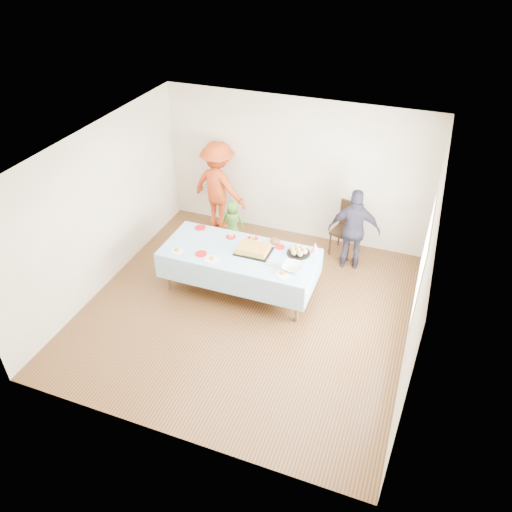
{
  "coord_description": "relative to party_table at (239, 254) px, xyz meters",
  "views": [
    {
      "loc": [
        2.27,
        -5.64,
        5.32
      ],
      "look_at": [
        0.06,
        0.3,
        0.87
      ],
      "focal_mm": 35.0,
      "sensor_mm": 36.0,
      "label": 1
    }
  ],
  "objects": [
    {
      "name": "plate_white_right",
      "position": [
        0.84,
        -0.33,
        0.06
      ],
      "size": [
        0.22,
        0.22,
        0.01
      ],
      "primitive_type": "cylinder",
      "color": "white",
      "rests_on": "party_table"
    },
    {
      "name": "toddler_mid",
      "position": [
        -0.68,
        1.32,
        -0.28
      ],
      "size": [
        0.47,
        0.35,
        0.88
      ],
      "primitive_type": "imported",
      "rotation": [
        0.0,
        0.0,
        3.32
      ],
      "color": "#457E2A",
      "rests_on": "ground"
    },
    {
      "name": "toddler_left",
      "position": [
        -0.17,
        0.57,
        -0.34
      ],
      "size": [
        0.31,
        0.24,
        0.77
      ],
      "primitive_type": "imported",
      "rotation": [
        0.0,
        0.0,
        3.37
      ],
      "color": "#E01C5F",
      "rests_on": "ground"
    },
    {
      "name": "plate_white_left",
      "position": [
        -0.94,
        -0.34,
        0.06
      ],
      "size": [
        0.2,
        0.2,
        0.01
      ],
      "primitive_type": "cylinder",
      "color": "white",
      "rests_on": "party_table"
    },
    {
      "name": "dining_chair",
      "position": [
        1.41,
        1.77,
        -0.17
      ],
      "size": [
        0.52,
        0.52,
        0.99
      ],
      "rotation": [
        0.0,
        0.0,
        -0.25
      ],
      "color": "black",
      "rests_on": "ground"
    },
    {
      "name": "toddler_right",
      "position": [
        0.43,
        0.46,
        -0.29
      ],
      "size": [
        0.48,
        0.4,
        0.86
      ],
      "primitive_type": "imported",
      "rotation": [
        0.0,
        0.0,
        2.94
      ],
      "color": "tan",
      "rests_on": "ground"
    },
    {
      "name": "punch_bowl",
      "position": [
        0.94,
        -0.16,
        0.1
      ],
      "size": [
        0.33,
        0.33,
        0.08
      ],
      "primitive_type": "imported",
      "color": "silver",
      "rests_on": "party_table"
    },
    {
      "name": "plate_red_far_b",
      "position": [
        -0.29,
        0.35,
        0.06
      ],
      "size": [
        0.17,
        0.17,
        0.01
      ],
      "primitive_type": "cylinder",
      "color": "red",
      "rests_on": "party_table"
    },
    {
      "name": "plate_red_far_a",
      "position": [
        -0.9,
        0.43,
        0.06
      ],
      "size": [
        0.19,
        0.19,
        0.01
      ],
      "primitive_type": "cylinder",
      "color": "red",
      "rests_on": "party_table"
    },
    {
      "name": "rolls_tray",
      "position": [
        0.91,
        0.27,
        0.1
      ],
      "size": [
        0.38,
        0.38,
        0.11
      ],
      "color": "black",
      "rests_on": "party_table"
    },
    {
      "name": "plate_red_far_d",
      "position": [
        0.57,
        0.35,
        0.06
      ],
      "size": [
        0.16,
        0.16,
        0.01
      ],
      "primitive_type": "cylinder",
      "color": "red",
      "rests_on": "party_table"
    },
    {
      "name": "fork_pile",
      "position": [
        0.63,
        -0.17,
        0.09
      ],
      "size": [
        0.24,
        0.18,
        0.07
      ],
      "primitive_type": null,
      "color": "white",
      "rests_on": "party_table"
    },
    {
      "name": "plate_red_far_c",
      "position": [
        0.07,
        0.42,
        0.06
      ],
      "size": [
        0.18,
        0.18,
        0.01
      ],
      "primitive_type": "cylinder",
      "color": "red",
      "rests_on": "party_table"
    },
    {
      "name": "plate_white_mid",
      "position": [
        -0.32,
        -0.35,
        0.06
      ],
      "size": [
        0.24,
        0.24,
        0.01
      ],
      "primitive_type": "cylinder",
      "color": "white",
      "rests_on": "party_table"
    },
    {
      "name": "plate_red_near",
      "position": [
        -0.55,
        -0.28,
        0.06
      ],
      "size": [
        0.19,
        0.19,
        0.01
      ],
      "primitive_type": "cylinder",
      "color": "red",
      "rests_on": "party_table"
    },
    {
      "name": "adult_left",
      "position": [
        -1.14,
        1.76,
        0.17
      ],
      "size": [
        1.28,
        0.91,
        1.79
      ],
      "primitive_type": "imported",
      "rotation": [
        0.0,
        0.0,
        2.91
      ],
      "color": "#C64018",
      "rests_on": "ground"
    },
    {
      "name": "party_hat",
      "position": [
        1.14,
        0.41,
        0.15
      ],
      "size": [
        0.11,
        0.11,
        0.19
      ],
      "primitive_type": "cone",
      "color": "white",
      "rests_on": "party_table"
    },
    {
      "name": "birthday_cake",
      "position": [
        0.22,
        0.08,
        0.1
      ],
      "size": [
        0.56,
        0.43,
        0.1
      ],
      "color": "black",
      "rests_on": "party_table"
    },
    {
      "name": "adult_right",
      "position": [
        1.59,
        1.33,
        0.03
      ],
      "size": [
        0.94,
        0.51,
        1.52
      ],
      "primitive_type": "imported",
      "rotation": [
        0.0,
        0.0,
        3.3
      ],
      "color": "#2F2C3D",
      "rests_on": "ground"
    },
    {
      "name": "room_walls",
      "position": [
        0.34,
        -0.44,
        1.05
      ],
      "size": [
        5.04,
        5.04,
        2.72
      ],
      "color": "#C0B59C",
      "rests_on": "ground"
    },
    {
      "name": "party_table",
      "position": [
        0.0,
        0.0,
        0.0
      ],
      "size": [
        2.5,
        1.1,
        0.78
      ],
      "color": "#56341D",
      "rests_on": "ground"
    },
    {
      "name": "ground",
      "position": [
        0.29,
        -0.44,
        -0.72
      ],
      "size": [
        5.0,
        5.0,
        0.0
      ],
      "primitive_type": "plane",
      "color": "#472C14",
      "rests_on": "ground"
    }
  ]
}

